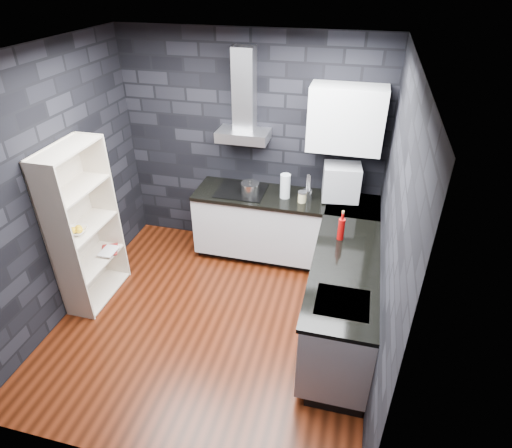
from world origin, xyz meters
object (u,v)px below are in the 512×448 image
at_px(appliance_garage, 341,182).
at_px(red_bottle, 341,229).
at_px(pot, 250,189).
at_px(utensil_crock, 307,195).
at_px(fruit_bowl, 77,231).
at_px(bookshelf, 84,228).
at_px(storage_jar, 302,197).
at_px(glass_vase, 285,186).

height_order(appliance_garage, red_bottle, appliance_garage).
distance_m(pot, red_bottle, 1.32).
relative_size(utensil_crock, fruit_bowl, 0.62).
relative_size(pot, fruit_bowl, 1.02).
height_order(utensil_crock, bookshelf, bookshelf).
distance_m(appliance_garage, bookshelf, 2.86).
height_order(storage_jar, bookshelf, bookshelf).
relative_size(pot, utensil_crock, 1.64).
bearing_deg(glass_vase, appliance_garage, 9.48).
distance_m(storage_jar, bookshelf, 2.40).
bearing_deg(fruit_bowl, bookshelf, 90.00).
bearing_deg(red_bottle, bookshelf, -170.27).
xyz_separation_m(pot, storage_jar, (0.63, -0.03, -0.02)).
bearing_deg(storage_jar, red_bottle, -53.53).
xyz_separation_m(glass_vase, red_bottle, (0.71, -0.74, -0.03)).
bearing_deg(glass_vase, fruit_bowl, -145.70).
relative_size(storage_jar, appliance_garage, 0.28).
height_order(glass_vase, bookshelf, bookshelf).
height_order(storage_jar, utensil_crock, utensil_crock).
height_order(pot, red_bottle, red_bottle).
bearing_deg(red_bottle, glass_vase, 133.90).
bearing_deg(fruit_bowl, pot, 40.25).
distance_m(glass_vase, appliance_garage, 0.64).
xyz_separation_m(appliance_garage, red_bottle, (0.08, -0.84, -0.11)).
bearing_deg(fruit_bowl, appliance_garage, 29.00).
bearing_deg(pot, fruit_bowl, -139.75).
bearing_deg(storage_jar, appliance_garage, 22.40).
height_order(utensil_crock, appliance_garage, appliance_garage).
relative_size(storage_jar, utensil_crock, 0.90).
distance_m(pot, fruit_bowl, 1.96).
bearing_deg(bookshelf, pot, 53.51).
bearing_deg(appliance_garage, pot, -179.15).
bearing_deg(pot, utensil_crock, 3.78).
xyz_separation_m(pot, appliance_garage, (1.05, 0.14, 0.15)).
xyz_separation_m(pot, utensil_crock, (0.68, 0.04, -0.01)).
distance_m(utensil_crock, fruit_bowl, 2.54).
height_order(glass_vase, fruit_bowl, glass_vase).
bearing_deg(red_bottle, storage_jar, 126.47).
relative_size(pot, bookshelf, 0.12).
bearing_deg(bookshelf, utensil_crock, 44.76).
distance_m(pot, utensil_crock, 0.68).
xyz_separation_m(utensil_crock, red_bottle, (0.44, -0.74, 0.05)).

